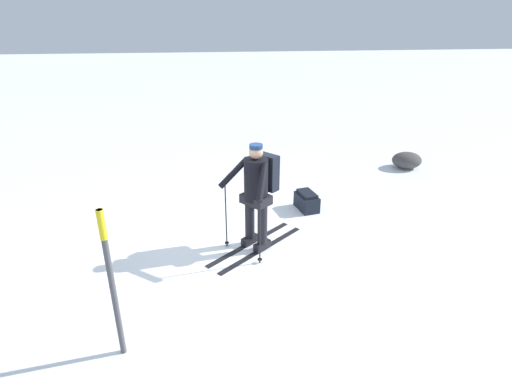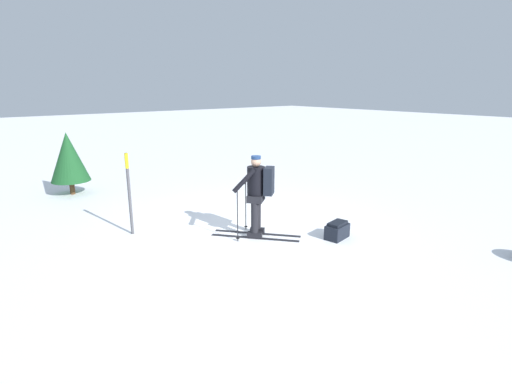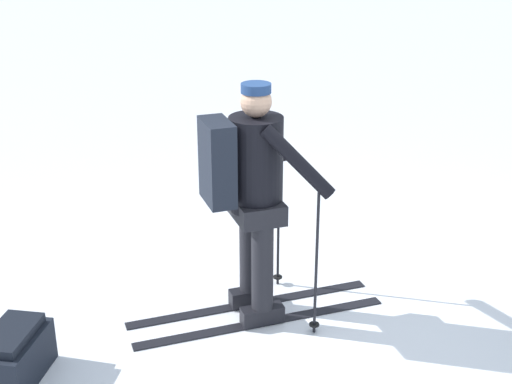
% 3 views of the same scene
% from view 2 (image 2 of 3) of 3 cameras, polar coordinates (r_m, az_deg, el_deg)
% --- Properties ---
extents(ground_plane, '(80.00, 80.00, 0.00)m').
position_cam_2_polar(ground_plane, '(8.96, -1.90, -4.79)').
color(ground_plane, white).
extents(skier, '(1.64, 1.43, 1.69)m').
position_cam_2_polar(skier, '(8.05, 0.22, 0.22)').
color(skier, black).
rests_on(skier, ground_plane).
extents(dropped_backpack, '(0.40, 0.57, 0.35)m').
position_cam_2_polar(dropped_backpack, '(8.34, 11.52, -5.41)').
color(dropped_backpack, black).
rests_on(dropped_backpack, ground_plane).
extents(trail_marker, '(0.07, 0.07, 1.72)m').
position_cam_2_polar(trail_marker, '(8.58, -17.70, 0.53)').
color(trail_marker, '#4C4C51').
rests_on(trail_marker, ground_plane).
extents(pine_tree, '(1.07, 1.07, 1.78)m').
position_cam_2_polar(pine_tree, '(12.46, -25.21, 4.54)').
color(pine_tree, '#4C331E').
rests_on(pine_tree, ground_plane).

